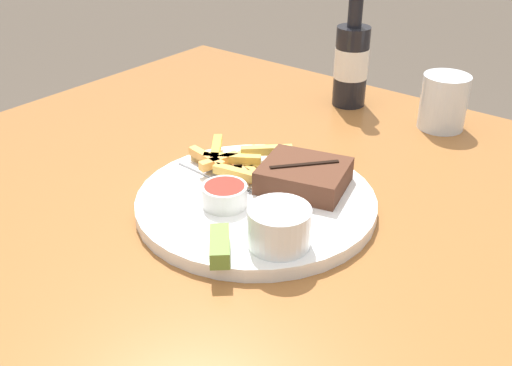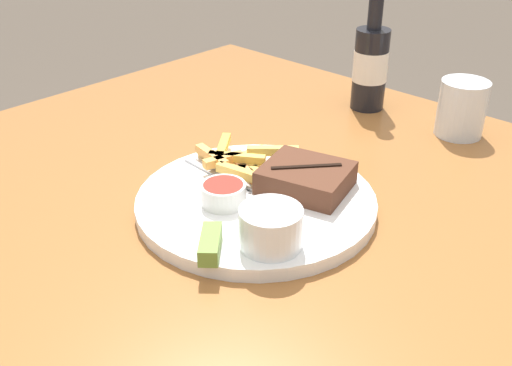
# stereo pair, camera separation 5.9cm
# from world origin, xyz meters

# --- Properties ---
(dining_table) EXTENTS (1.13, 1.02, 0.73)m
(dining_table) POSITION_xyz_m (0.00, 0.00, 0.65)
(dining_table) COLOR #935B2D
(dining_table) RESTS_ON ground_plane
(dinner_plate) EXTENTS (0.31, 0.31, 0.02)m
(dinner_plate) POSITION_xyz_m (0.00, 0.00, 0.74)
(dinner_plate) COLOR white
(dinner_plate) RESTS_ON dining_table
(steak_portion) EXTENTS (0.13, 0.12, 0.03)m
(steak_portion) POSITION_xyz_m (0.03, 0.06, 0.77)
(steak_portion) COLOR #512D1E
(steak_portion) RESTS_ON dinner_plate
(fries_pile) EXTENTS (0.14, 0.13, 0.02)m
(fries_pile) POSITION_xyz_m (-0.07, 0.04, 0.76)
(fries_pile) COLOR #DFB84E
(fries_pile) RESTS_ON dinner_plate
(coleslaw_cup) EXTENTS (0.07, 0.07, 0.05)m
(coleslaw_cup) POSITION_xyz_m (0.09, -0.07, 0.78)
(coleslaw_cup) COLOR white
(coleslaw_cup) RESTS_ON dinner_plate
(dipping_sauce_cup) EXTENTS (0.06, 0.06, 0.03)m
(dipping_sauce_cup) POSITION_xyz_m (-0.02, -0.04, 0.77)
(dipping_sauce_cup) COLOR silver
(dipping_sauce_cup) RESTS_ON dinner_plate
(pickle_spear) EXTENTS (0.06, 0.06, 0.02)m
(pickle_spear) POSITION_xyz_m (0.05, -0.12, 0.76)
(pickle_spear) COLOR olive
(pickle_spear) RESTS_ON dinner_plate
(fork_utensil) EXTENTS (0.13, 0.02, 0.00)m
(fork_utensil) POSITION_xyz_m (-0.08, 0.00, 0.75)
(fork_utensil) COLOR #B7B7BC
(fork_utensil) RESTS_ON dinner_plate
(beer_bottle) EXTENTS (0.06, 0.06, 0.23)m
(beer_bottle) POSITION_xyz_m (-0.09, 0.40, 0.82)
(beer_bottle) COLOR black
(beer_bottle) RESTS_ON dining_table
(drinking_glass) EXTENTS (0.08, 0.08, 0.09)m
(drinking_glass) POSITION_xyz_m (0.08, 0.40, 0.78)
(drinking_glass) COLOR silver
(drinking_glass) RESTS_ON dining_table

